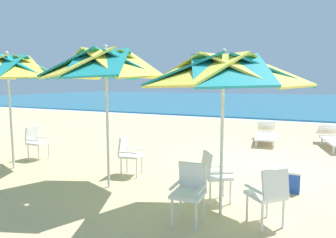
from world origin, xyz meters
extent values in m
plane|color=#D3B784|center=(0.00, 0.00, 0.00)|extent=(80.00, 80.00, 0.00)
cube|color=teal|center=(0.00, 27.63, 0.05)|extent=(80.00, 36.00, 0.10)
cube|color=white|center=(0.00, 9.33, 0.01)|extent=(80.00, 0.70, 0.01)
cylinder|color=silver|center=(-0.20, -3.01, 1.03)|extent=(0.05, 0.05, 2.07)
cube|color=teal|center=(0.35, -2.78, 2.20)|extent=(1.38, 1.31, 0.50)
cube|color=#EFDB4C|center=(0.03, -2.46, 2.20)|extent=(1.30, 1.40, 0.50)
cube|color=teal|center=(-0.42, -2.46, 2.20)|extent=(1.31, 1.38, 0.50)
cube|color=#EFDB4C|center=(-0.74, -2.78, 2.20)|extent=(1.40, 1.30, 0.50)
cube|color=teal|center=(-0.74, -3.24, 2.20)|extent=(1.38, 1.31, 0.50)
cube|color=#EFDB4C|center=(-0.42, -3.56, 2.20)|extent=(1.30, 1.40, 0.50)
cube|color=teal|center=(0.03, -3.56, 2.20)|extent=(1.31, 1.38, 0.50)
cube|color=#EFDB4C|center=(0.35, -3.24, 2.20)|extent=(1.40, 1.30, 0.50)
sphere|color=silver|center=(-0.20, -3.01, 2.48)|extent=(0.08, 0.08, 0.08)
cube|color=white|center=(-0.40, -2.50, 0.44)|extent=(0.61, 0.61, 0.05)
cube|color=white|center=(-0.56, -2.62, 0.67)|extent=(0.32, 0.40, 0.40)
cube|color=white|center=(-0.51, -2.34, 0.55)|extent=(0.35, 0.26, 0.03)
cube|color=white|center=(-0.28, -2.67, 0.55)|extent=(0.35, 0.26, 0.03)
cylinder|color=white|center=(-0.35, -2.26, 0.21)|extent=(0.04, 0.04, 0.41)
cylinder|color=white|center=(-0.15, -2.55, 0.21)|extent=(0.04, 0.04, 0.41)
cylinder|color=white|center=(-0.64, -2.46, 0.21)|extent=(0.04, 0.04, 0.41)
cylinder|color=white|center=(-0.44, -2.75, 0.21)|extent=(0.04, 0.04, 0.41)
cube|color=white|center=(0.47, -3.07, 0.44)|extent=(0.62, 0.62, 0.05)
cube|color=white|center=(0.61, -3.21, 0.67)|extent=(0.36, 0.36, 0.40)
cube|color=white|center=(0.33, -3.21, 0.55)|extent=(0.31, 0.31, 0.03)
cube|color=white|center=(0.61, -2.93, 0.55)|extent=(0.31, 0.31, 0.03)
cylinder|color=white|center=(0.22, -3.07, 0.21)|extent=(0.04, 0.04, 0.41)
cylinder|color=white|center=(0.47, -2.82, 0.21)|extent=(0.04, 0.04, 0.41)
cylinder|color=white|center=(0.47, -3.32, 0.21)|extent=(0.04, 0.04, 0.41)
cylinder|color=white|center=(0.72, -3.07, 0.21)|extent=(0.04, 0.04, 0.41)
cube|color=white|center=(-0.54, -3.51, 0.44)|extent=(0.46, 0.46, 0.05)
cube|color=white|center=(-0.55, -3.31, 0.67)|extent=(0.42, 0.11, 0.40)
cube|color=white|center=(-0.34, -3.51, 0.55)|extent=(0.06, 0.40, 0.03)
cube|color=white|center=(-0.74, -3.52, 0.55)|extent=(0.06, 0.40, 0.03)
cylinder|color=white|center=(-0.36, -3.68, 0.21)|extent=(0.04, 0.04, 0.41)
cylinder|color=white|center=(-0.71, -3.70, 0.21)|extent=(0.04, 0.04, 0.41)
cylinder|color=white|center=(-0.37, -3.33, 0.21)|extent=(0.04, 0.04, 0.41)
cylinder|color=white|center=(-0.72, -3.34, 0.21)|extent=(0.04, 0.04, 0.41)
cylinder|color=silver|center=(-2.50, -2.71, 1.10)|extent=(0.05, 0.05, 2.19)
cube|color=teal|center=(-1.97, -2.49, 2.37)|extent=(1.30, 1.26, 0.57)
cube|color=#EFDB4C|center=(-2.28, -2.18, 2.37)|extent=(1.25, 1.34, 0.57)
cube|color=teal|center=(-2.72, -2.18, 2.37)|extent=(1.26, 1.30, 0.57)
cube|color=#EFDB4C|center=(-3.03, -2.49, 2.37)|extent=(1.34, 1.25, 0.57)
cube|color=teal|center=(-3.03, -2.93, 2.37)|extent=(1.30, 1.26, 0.57)
cube|color=#EFDB4C|center=(-2.72, -3.24, 2.37)|extent=(1.25, 1.34, 0.57)
cube|color=teal|center=(-2.28, -3.24, 2.37)|extent=(1.26, 1.30, 0.57)
cube|color=#EFDB4C|center=(-1.97, -2.93, 2.37)|extent=(1.34, 1.25, 0.57)
sphere|color=silver|center=(-2.50, -2.71, 2.69)|extent=(0.08, 0.08, 0.08)
cube|color=white|center=(-2.50, -1.86, 0.44)|extent=(0.52, 0.52, 0.05)
cube|color=white|center=(-2.70, -1.90, 0.67)|extent=(0.18, 0.43, 0.40)
cube|color=white|center=(-2.54, -1.66, 0.55)|extent=(0.40, 0.12, 0.03)
cube|color=white|center=(-2.46, -2.06, 0.55)|extent=(0.40, 0.12, 0.03)
cylinder|color=white|center=(-2.37, -1.65, 0.21)|extent=(0.04, 0.04, 0.41)
cylinder|color=white|center=(-2.30, -2.00, 0.21)|extent=(0.04, 0.04, 0.41)
cylinder|color=white|center=(-2.71, -1.72, 0.21)|extent=(0.04, 0.04, 0.41)
cylinder|color=white|center=(-2.64, -2.07, 0.21)|extent=(0.04, 0.04, 0.41)
cylinder|color=silver|center=(-5.35, -2.57, 1.10)|extent=(0.05, 0.05, 2.21)
cube|color=teal|center=(-4.81, -2.35, 2.38)|extent=(1.35, 1.30, 0.55)
cube|color=#EFDB4C|center=(-5.13, -2.03, 2.38)|extent=(1.29, 1.38, 0.55)
cube|color=teal|center=(-5.58, -2.03, 2.38)|extent=(1.30, 1.35, 0.55)
cube|color=#EFDB4C|center=(-5.90, -2.35, 2.38)|extent=(1.38, 1.29, 0.55)
cube|color=#EFDB4C|center=(-4.81, -2.80, 2.38)|extent=(1.38, 1.29, 0.55)
sphere|color=silver|center=(-5.35, -2.57, 2.70)|extent=(0.08, 0.08, 0.08)
cube|color=white|center=(-5.49, -1.70, 0.44)|extent=(0.47, 0.47, 0.05)
cube|color=white|center=(-5.69, -1.72, 0.67)|extent=(0.12, 0.42, 0.40)
cube|color=white|center=(-5.50, -1.50, 0.55)|extent=(0.40, 0.07, 0.03)
cube|color=white|center=(-5.48, -1.90, 0.55)|extent=(0.40, 0.07, 0.03)
cylinder|color=white|center=(-5.32, -1.52, 0.21)|extent=(0.04, 0.04, 0.41)
cylinder|color=white|center=(-5.30, -1.87, 0.21)|extent=(0.04, 0.04, 0.41)
cylinder|color=white|center=(-5.68, -1.54, 0.21)|extent=(0.04, 0.04, 0.41)
cylinder|color=white|center=(-5.65, -1.89, 0.21)|extent=(0.04, 0.04, 0.41)
cube|color=white|center=(1.58, 4.03, 0.44)|extent=(0.69, 0.59, 0.36)
cube|color=white|center=(1.68, 2.32, 0.11)|extent=(0.06, 0.06, 0.22)
cube|color=white|center=(1.42, 3.57, 0.11)|extent=(0.06, 0.06, 0.22)
cube|color=white|center=(-0.30, 3.02, 0.25)|extent=(0.82, 1.76, 0.06)
cube|color=white|center=(-0.41, 4.07, 0.44)|extent=(0.66, 0.54, 0.36)
cube|color=white|center=(0.03, 2.41, 0.11)|extent=(0.06, 0.06, 0.22)
cube|color=white|center=(-0.48, 2.36, 0.11)|extent=(0.06, 0.06, 0.22)
cube|color=white|center=(-0.11, 3.68, 0.11)|extent=(0.06, 0.06, 0.22)
cube|color=white|center=(-0.62, 3.62, 0.11)|extent=(0.06, 0.06, 0.22)
cube|color=blue|center=(0.65, -1.44, 0.18)|extent=(0.48, 0.32, 0.36)
cube|color=white|center=(0.65, -1.44, 0.38)|extent=(0.50, 0.34, 0.04)
camera|label=1|loc=(0.97, -7.44, 2.04)|focal=32.58mm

